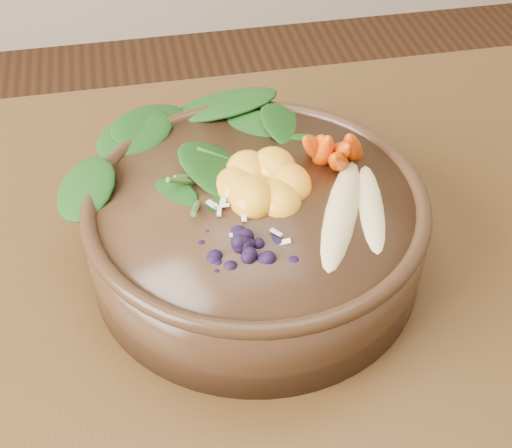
{
  "coord_description": "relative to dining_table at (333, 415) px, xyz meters",
  "views": [
    {
      "loc": [
        -0.14,
        -0.34,
        1.23
      ],
      "look_at": [
        -0.05,
        0.11,
        0.8
      ],
      "focal_mm": 50.0,
      "sensor_mm": 36.0,
      "label": 1
    }
  ],
  "objects": [
    {
      "name": "blueberry_pile",
      "position": [
        -0.07,
        0.06,
        0.19
      ],
      "size": [
        0.17,
        0.15,
        0.04
      ],
      "primitive_type": null,
      "rotation": [
        0.0,
        0.0,
        -0.42
      ],
      "color": "black",
      "rests_on": "stoneware_bowl"
    },
    {
      "name": "stoneware_bowl",
      "position": [
        -0.05,
        0.11,
        0.13
      ],
      "size": [
        0.39,
        0.39,
        0.08
      ],
      "primitive_type": "cylinder",
      "rotation": [
        0.0,
        0.0,
        -0.42
      ],
      "color": "#3C2616",
      "rests_on": "dining_table"
    },
    {
      "name": "carrot_cluster",
      "position": [
        0.03,
        0.17,
        0.21
      ],
      "size": [
        0.08,
        0.08,
        0.08
      ],
      "primitive_type": null,
      "rotation": [
        0.0,
        0.0,
        -0.42
      ],
      "color": "#DF4503",
      "rests_on": "stoneware_bowl"
    },
    {
      "name": "banana_halves",
      "position": [
        0.03,
        0.08,
        0.19
      ],
      "size": [
        0.1,
        0.16,
        0.03
      ],
      "rotation": [
        0.0,
        0.0,
        -0.42
      ],
      "color": "#E0CC84",
      "rests_on": "stoneware_bowl"
    },
    {
      "name": "mandarin_cluster",
      "position": [
        -0.04,
        0.13,
        0.19
      ],
      "size": [
        0.12,
        0.12,
        0.03
      ],
      "primitive_type": null,
      "rotation": [
        0.0,
        0.0,
        -0.42
      ],
      "color": "#F7A51F",
      "rests_on": "stoneware_bowl"
    },
    {
      "name": "dining_table",
      "position": [
        0.0,
        0.0,
        0.0
      ],
      "size": [
        1.6,
        0.9,
        0.75
      ],
      "color": "#331C0C",
      "rests_on": "ground"
    },
    {
      "name": "kale_heap",
      "position": [
        -0.07,
        0.19,
        0.2
      ],
      "size": [
        0.25,
        0.24,
        0.05
      ],
      "primitive_type": null,
      "rotation": [
        0.0,
        0.0,
        -0.42
      ],
      "color": "#194514",
      "rests_on": "stoneware_bowl"
    },
    {
      "name": "coconut_flakes",
      "position": [
        -0.06,
        0.09,
        0.18
      ],
      "size": [
        0.12,
        0.1,
        0.01
      ],
      "primitive_type": null,
      "rotation": [
        0.0,
        0.0,
        -0.42
      ],
      "color": "white",
      "rests_on": "stoneware_bowl"
    }
  ]
}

